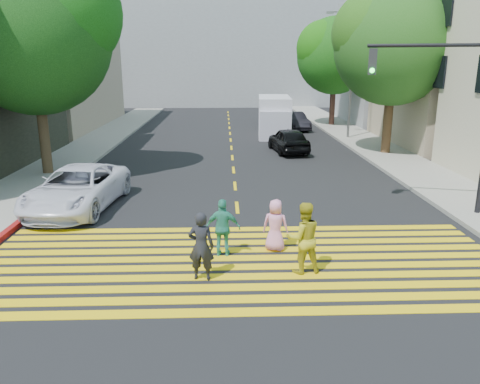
{
  "coord_description": "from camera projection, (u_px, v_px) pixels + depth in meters",
  "views": [
    {
      "loc": [
        -0.44,
        -9.76,
        4.94
      ],
      "look_at": [
        0.0,
        3.0,
        1.4
      ],
      "focal_mm": 35.0,
      "sensor_mm": 36.0,
      "label": 1
    }
  ],
  "objects": [
    {
      "name": "sidewalk_left",
      "position": [
        105.0,
        137.0,
        31.62
      ],
      "size": [
        3.0,
        40.0,
        0.15
      ],
      "primitive_type": "cube",
      "color": "gray",
      "rests_on": "ground"
    },
    {
      "name": "backdrop_block",
      "position": [
        227.0,
        53.0,
        55.36
      ],
      "size": [
        30.0,
        8.0,
        12.0
      ],
      "primitive_type": "cube",
      "color": "gray",
      "rests_on": "ground"
    },
    {
      "name": "white_van",
      "position": [
        274.0,
        117.0,
        32.51
      ],
      "size": [
        2.5,
        5.79,
        2.67
      ],
      "rotation": [
        0.0,
        0.0,
        -0.07
      ],
      "color": "silver",
      "rests_on": "ground"
    },
    {
      "name": "building_right_tan",
      "position": [
        479.0,
        62.0,
        28.2
      ],
      "size": [
        10.0,
        10.0,
        10.0
      ],
      "primitive_type": "cube",
      "color": "tan",
      "rests_on": "ground"
    },
    {
      "name": "building_right_grey",
      "position": [
        409.0,
        62.0,
        38.79
      ],
      "size": [
        10.0,
        10.0,
        10.0
      ],
      "primitive_type": "cube",
      "color": "gray",
      "rests_on": "ground"
    },
    {
      "name": "silver_car",
      "position": [
        274.0,
        117.0,
        37.94
      ],
      "size": [
        2.1,
        4.74,
        1.35
      ],
      "primitive_type": "imported",
      "rotation": [
        0.0,
        0.0,
        3.19
      ],
      "color": "gray",
      "rests_on": "ground"
    },
    {
      "name": "tree_right_near",
      "position": [
        396.0,
        39.0,
        24.36
      ],
      "size": [
        7.68,
        7.28,
        9.08
      ],
      "rotation": [
        0.0,
        0.0,
        -0.19
      ],
      "color": "#41301C",
      "rests_on": "ground"
    },
    {
      "name": "ground",
      "position": [
        245.0,
        285.0,
        10.73
      ],
      "size": [
        120.0,
        120.0,
        0.0
      ],
      "primitive_type": "plane",
      "color": "black"
    },
    {
      "name": "pedestrian_man",
      "position": [
        201.0,
        246.0,
        10.84
      ],
      "size": [
        0.65,
        0.47,
        1.66
      ],
      "primitive_type": "imported",
      "rotation": [
        0.0,
        0.0,
        3.02
      ],
      "color": "black",
      "rests_on": "ground"
    },
    {
      "name": "curb_red",
      "position": [
        39.0,
        207.0,
        16.26
      ],
      "size": [
        0.2,
        8.0,
        0.16
      ],
      "primitive_type": "cube",
      "color": "maroon",
      "rests_on": "ground"
    },
    {
      "name": "pedestrian_child",
      "position": [
        275.0,
        225.0,
        12.59
      ],
      "size": [
        0.79,
        0.63,
        1.43
      ],
      "primitive_type": "imported",
      "rotation": [
        0.0,
        0.0,
        2.87
      ],
      "color": "pink",
      "rests_on": "ground"
    },
    {
      "name": "tree_right_far",
      "position": [
        336.0,
        51.0,
        36.17
      ],
      "size": [
        6.96,
        6.67,
        8.56
      ],
      "rotation": [
        0.0,
        0.0,
        0.14
      ],
      "color": "#4B3127",
      "rests_on": "ground"
    },
    {
      "name": "building_left_tan",
      "position": [
        21.0,
        62.0,
        35.83
      ],
      "size": [
        12.0,
        16.0,
        10.0
      ],
      "primitive_type": "cube",
      "color": "tan",
      "rests_on": "ground"
    },
    {
      "name": "tree_left",
      "position": [
        35.0,
        28.0,
        19.54
      ],
      "size": [
        7.96,
        7.55,
        9.38
      ],
      "rotation": [
        0.0,
        0.0,
        -0.18
      ],
      "color": "#43311A",
      "rests_on": "ground"
    },
    {
      "name": "dark_car_parked",
      "position": [
        295.0,
        121.0,
        35.44
      ],
      "size": [
        2.05,
        4.22,
        1.33
      ],
      "primitive_type": "imported",
      "rotation": [
        0.0,
        0.0,
        0.16
      ],
      "color": "black",
      "rests_on": "ground"
    },
    {
      "name": "pedestrian_woman",
      "position": [
        303.0,
        238.0,
        11.2
      ],
      "size": [
        0.95,
        0.78,
        1.77
      ],
      "primitive_type": "imported",
      "rotation": [
        0.0,
        0.0,
        3.28
      ],
      "color": "gold",
      "rests_on": "ground"
    },
    {
      "name": "crosswalk",
      "position": [
        242.0,
        262.0,
        11.96
      ],
      "size": [
        13.4,
        5.3,
        0.01
      ],
      "color": "yellow",
      "rests_on": "ground"
    },
    {
      "name": "street_lamp",
      "position": [
        349.0,
        66.0,
        29.95
      ],
      "size": [
        1.86,
        0.44,
        8.21
      ],
      "rotation": [
        0.0,
        0.0,
        -0.14
      ],
      "color": "slate",
      "rests_on": "ground"
    },
    {
      "name": "sidewalk_right",
      "position": [
        388.0,
        155.0,
        25.44
      ],
      "size": [
        3.0,
        60.0,
        0.15
      ],
      "primitive_type": "cube",
      "color": "gray",
      "rests_on": "ground"
    },
    {
      "name": "lane_line",
      "position": [
        230.0,
        136.0,
        32.4
      ],
      "size": [
        0.12,
        34.4,
        0.01
      ],
      "color": "yellow",
      "rests_on": "ground"
    },
    {
      "name": "dark_car_near",
      "position": [
        289.0,
        140.0,
        26.52
      ],
      "size": [
        2.18,
        4.32,
        1.41
      ],
      "primitive_type": "imported",
      "rotation": [
        0.0,
        0.0,
        3.27
      ],
      "color": "black",
      "rests_on": "ground"
    },
    {
      "name": "white_sedan",
      "position": [
        77.0,
        188.0,
        16.21
      ],
      "size": [
        2.96,
        5.48,
        1.46
      ],
      "primitive_type": "imported",
      "rotation": [
        0.0,
        0.0,
        -0.11
      ],
      "color": "white",
      "rests_on": "ground"
    },
    {
      "name": "traffic_signal",
      "position": [
        456.0,
        100.0,
        14.76
      ],
      "size": [
        3.89,
        1.2,
        5.85
      ],
      "rotation": [
        0.0,
        0.0,
        -0.26
      ],
      "color": "black",
      "rests_on": "ground"
    },
    {
      "name": "pedestrian_extra",
      "position": [
        223.0,
        228.0,
        12.21
      ],
      "size": [
        0.94,
        0.48,
        1.55
      ],
      "primitive_type": "imported",
      "rotation": [
        0.0,
        0.0,
        3.03
      ],
      "color": "teal",
      "rests_on": "ground"
    }
  ]
}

